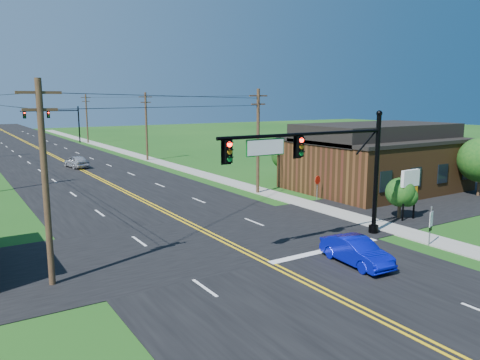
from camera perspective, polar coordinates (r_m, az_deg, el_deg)
ground at (r=18.88m, az=16.19°, el=-16.08°), size 260.00×260.00×0.00m
road_main at (r=62.92m, az=-20.22°, el=1.83°), size 16.00×220.00×0.04m
road_cross at (r=27.66m, az=-2.86°, el=-7.22°), size 70.00×10.00×0.04m
sidewalk at (r=56.76m, az=-7.60°, el=1.57°), size 2.00×160.00×0.08m
signal_mast_main at (r=25.96m, az=9.84°, el=2.21°), size 11.30×0.60×7.48m
signal_mast_far at (r=92.75m, az=-21.71°, el=6.94°), size 10.98×0.60×7.48m
brick_building at (r=44.32m, az=16.12°, el=1.97°), size 14.20×11.20×4.70m
utility_pole_left_a at (r=21.59m, az=-22.67°, el=-0.02°), size 1.80×0.28×9.00m
utility_pole_right_a at (r=40.27m, az=2.21°, el=4.98°), size 1.80×0.28×9.00m
utility_pole_right_b at (r=63.37m, az=-11.35°, el=6.57°), size 1.80×0.28×9.00m
utility_pole_right_c at (r=91.96m, az=-18.18°, el=7.24°), size 1.80×0.28×9.00m
tree_right_back at (r=47.35m, az=5.63°, el=3.09°), size 3.00×3.00×4.10m
shrub_corner at (r=33.71m, az=18.95°, el=-1.44°), size 2.00×2.00×2.86m
blue_car at (r=24.09m, az=13.98°, el=-8.49°), size 1.73×4.19×1.35m
distant_car at (r=59.04m, az=-19.31°, el=2.10°), size 2.35×4.55×1.48m
route_sign at (r=28.22m, az=22.23°, el=-4.86°), size 0.54×0.23×2.27m
stop_sign at (r=38.26m, az=9.43°, el=-0.31°), size 0.71×0.21×2.04m
pylon_sign at (r=33.38m, az=20.02°, el=-0.42°), size 1.69×0.29×3.47m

